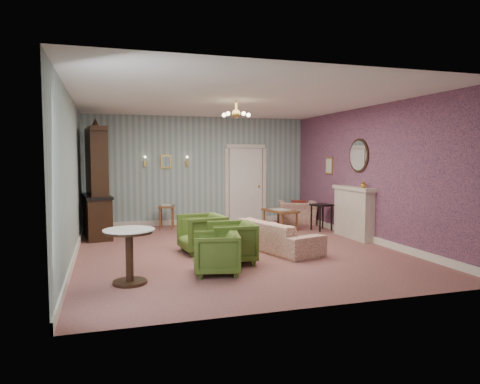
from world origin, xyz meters
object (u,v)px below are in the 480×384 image
object	(u,v)px
dresser	(96,179)
pedestal_table	(129,256)
side_table_black	(321,217)
olive_chair_a	(216,251)
olive_chair_b	(232,240)
wingback_chair	(298,209)
olive_chair_c	(202,231)
sofa_chintz	(276,230)
fireplace	(353,212)
coffee_table	(280,219)

from	to	relation	value
dresser	pedestal_table	world-z (taller)	dresser
side_table_black	olive_chair_a	bearing A→B (deg)	-137.53
olive_chair_b	wingback_chair	world-z (taller)	wingback_chair
olive_chair_c	dresser	bearing A→B (deg)	-147.01
wingback_chair	pedestal_table	size ratio (longest dim) A/B	1.21
olive_chair_a	olive_chair_c	xyz separation A→B (m)	(0.11, 1.60, 0.05)
olive_chair_b	dresser	distance (m)	4.10
dresser	olive_chair_c	bearing A→B (deg)	-57.31
sofa_chintz	side_table_black	distance (m)	2.65
sofa_chintz	dresser	world-z (taller)	dresser
sofa_chintz	pedestal_table	world-z (taller)	pedestal_table
olive_chair_b	wingback_chair	size ratio (longest dim) A/B	0.81
olive_chair_a	pedestal_table	size ratio (longest dim) A/B	0.89
olive_chair_b	sofa_chintz	distance (m)	1.33
olive_chair_b	olive_chair_a	bearing A→B (deg)	-30.09
olive_chair_b	olive_chair_c	size ratio (longest dim) A/B	0.97
olive_chair_a	fireplace	xyz separation A→B (m)	(3.68, 2.05, 0.22)
coffee_table	pedestal_table	bearing A→B (deg)	-135.31
sofa_chintz	coffee_table	size ratio (longest dim) A/B	2.04
dresser	pedestal_table	bearing A→B (deg)	-90.04
dresser	fireplace	world-z (taller)	dresser
olive_chair_b	fireplace	bearing A→B (deg)	117.72
sofa_chintz	wingback_chair	size ratio (longest dim) A/B	2.06
olive_chair_a	side_table_black	bearing A→B (deg)	143.60
olive_chair_b	coffee_table	size ratio (longest dim) A/B	0.80
sofa_chintz	fireplace	world-z (taller)	fireplace
coffee_table	sofa_chintz	bearing A→B (deg)	-113.88
dresser	fireplace	size ratio (longest dim) A/B	1.88
pedestal_table	olive_chair_b	bearing A→B (deg)	24.43
olive_chair_a	olive_chair_b	world-z (taller)	olive_chair_b
side_table_black	pedestal_table	bearing A→B (deg)	-145.12
olive_chair_b	pedestal_table	bearing A→B (deg)	-61.53
wingback_chair	pedestal_table	xyz separation A→B (m)	(-4.65, -4.45, -0.02)
wingback_chair	fireplace	world-z (taller)	fireplace
coffee_table	fireplace	bearing A→B (deg)	-56.10
olive_chair_c	coffee_table	world-z (taller)	olive_chair_c
sofa_chintz	side_table_black	bearing A→B (deg)	-63.34
side_table_black	sofa_chintz	bearing A→B (deg)	-136.57
fireplace	pedestal_table	distance (m)	5.46
fireplace	coffee_table	world-z (taller)	fireplace
wingback_chair	side_table_black	distance (m)	1.13
sofa_chintz	wingback_chair	bearing A→B (deg)	-48.17
side_table_black	olive_chair_b	bearing A→B (deg)	-140.09
sofa_chintz	side_table_black	xyz separation A→B (m)	(1.92, 1.82, -0.06)
olive_chair_a	olive_chair_b	distance (m)	0.76
fireplace	side_table_black	world-z (taller)	fireplace
sofa_chintz	wingback_chair	xyz separation A→B (m)	(1.80, 2.94, 0.03)
sofa_chintz	pedestal_table	bearing A→B (deg)	101.11
dresser	wingback_chair	bearing A→B (deg)	-3.20
olive_chair_c	side_table_black	world-z (taller)	olive_chair_c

